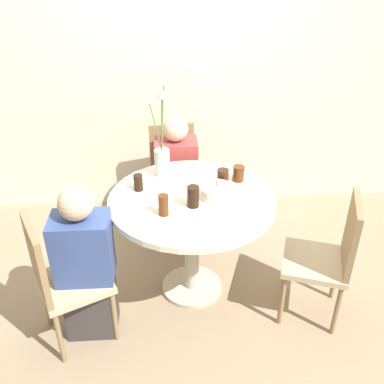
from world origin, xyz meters
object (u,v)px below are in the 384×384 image
Objects in this scene: drink_glass_2 at (223,177)px; person_boy at (177,181)px; chair_near_front at (59,276)px; drink_glass_4 at (138,182)px; side_plate at (195,181)px; chair_right_flank at (174,172)px; drink_glass_0 at (163,205)px; person_woman at (86,268)px; birthday_cake at (216,191)px; drink_glass_3 at (193,196)px; chair_left_flank at (329,254)px; drink_glass_1 at (239,173)px; flower_vase at (162,153)px.

drink_glass_2 is 0.74m from person_boy.
chair_near_front is 0.77m from drink_glass_4.
side_plate is 1.82× the size of drink_glass_2.
chair_right_flank is 0.85× the size of person_boy.
side_plate is 0.20m from drink_glass_2.
drink_glass_0 is 0.61m from person_woman.
chair_near_front is 4.20× the size of birthday_cake.
drink_glass_2 is at bearing 50.00° from drink_glass_3.
chair_left_flank reaches higher than drink_glass_1.
chair_left_flank is at bearing -35.03° from drink_glass_2.
birthday_cake is 0.27m from drink_glass_1.
flower_vase reaches higher than drink_glass_2.
flower_vase is at bearing 51.33° from drink_glass_4.
drink_glass_0 is at bearing -97.88° from chair_near_front.
chair_right_flank is 1.52m from chair_left_flank.
chair_near_front reaches higher than drink_glass_4.
chair_left_flank is 4.32× the size of side_plate.
side_plate is (0.13, -0.69, 0.28)m from chair_right_flank.
person_boy is at bearing -118.95° from chair_left_flank.
chair_left_flank is 6.68× the size of drink_glass_0.
flower_vase is 0.92m from person_woman.
birthday_cake is 0.49m from flower_vase.
drink_glass_4 is at bearing -90.10° from chair_left_flank.
person_woman is (-0.32, -0.45, -0.34)m from drink_glass_4.
drink_glass_2 is at bearing 3.21° from drink_glass_4.
drink_glass_3 is at bearing 18.19° from person_woman.
side_plate is at bearing -27.32° from flower_vase.
side_plate is 1.52× the size of drink_glass_3.
drink_glass_4 is 0.64m from person_woman.
drink_glass_1 is 0.10× the size of person_woman.
person_woman is at bearing -126.54° from flower_vase.
chair_right_flank is at bearing 85.35° from drink_glass_0.
chair_near_front is 1.09m from birthday_cake.
flower_vase is at bearing 137.28° from birthday_cake.
drink_glass_0 is at bearing -100.77° from chair_right_flank.
drink_glass_4 is at bearing -114.15° from chair_right_flank.
chair_near_front is at bearing -125.10° from chair_right_flank.
side_plate is 0.46m from drink_glass_0.
drink_glass_1 is 0.94× the size of drink_glass_2.
drink_glass_0 is at bearing 15.53° from person_woman.
drink_glass_3 reaches higher than birthday_cake.
chair_right_flank reaches higher than birthday_cake.
drink_glass_4 is at bearing 117.75° from drink_glass_0.
drink_glass_4 is (0.46, 0.52, 0.33)m from chair_near_front.
person_boy is (-0.08, 0.84, -0.35)m from drink_glass_3.
person_woman reaches higher than chair_near_front.
chair_left_flank is 0.94m from drink_glass_3.
person_woman is (0.14, 0.07, -0.01)m from chair_near_front.
side_plate is 0.61m from person_boy.
flower_vase is at bearing 90.39° from drink_glass_0.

